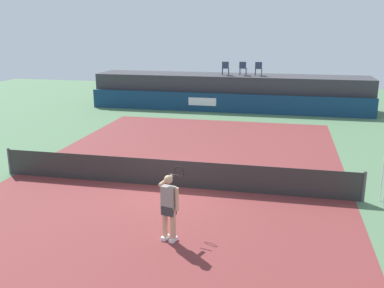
# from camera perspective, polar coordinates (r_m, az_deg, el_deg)

# --- Properties ---
(ground_plane) EXTENTS (48.00, 48.00, 0.00)m
(ground_plane) POSITION_cam_1_polar(r_m,az_deg,el_deg) (17.74, -0.20, -2.24)
(ground_plane) COLOR #4C704C
(court_inner) EXTENTS (12.00, 22.00, 0.00)m
(court_inner) POSITION_cam_1_polar(r_m,az_deg,el_deg) (14.98, -2.69, -5.60)
(court_inner) COLOR maroon
(court_inner) RESTS_ON ground
(sponsor_wall) EXTENTS (18.00, 0.22, 1.20)m
(sponsor_wall) POSITION_cam_1_polar(r_m,az_deg,el_deg) (27.67, 4.52, 5.37)
(sponsor_wall) COLOR navy
(sponsor_wall) RESTS_ON ground
(spectator_platform) EXTENTS (18.00, 2.80, 2.20)m
(spectator_platform) POSITION_cam_1_polar(r_m,az_deg,el_deg) (29.35, 5.04, 6.91)
(spectator_platform) COLOR #38383D
(spectator_platform) RESTS_ON ground
(spectator_chair_far_left) EXTENTS (0.47, 0.47, 0.89)m
(spectator_chair_far_left) POSITION_cam_1_polar(r_m,az_deg,el_deg) (28.87, 4.42, 9.97)
(spectator_chair_far_left) COLOR #2D3D56
(spectator_chair_far_left) RESTS_ON spectator_platform
(spectator_chair_left) EXTENTS (0.47, 0.47, 0.89)m
(spectator_chair_left) POSITION_cam_1_polar(r_m,az_deg,el_deg) (28.92, 6.71, 9.92)
(spectator_chair_left) COLOR #2D3D56
(spectator_chair_left) RESTS_ON spectator_platform
(spectator_chair_center) EXTENTS (0.44, 0.44, 0.89)m
(spectator_chair_center) POSITION_cam_1_polar(r_m,az_deg,el_deg) (28.85, 8.74, 9.84)
(spectator_chair_center) COLOR #2D3D56
(spectator_chair_center) RESTS_ON spectator_platform
(tennis_net) EXTENTS (12.40, 0.02, 0.95)m
(tennis_net) POSITION_cam_1_polar(r_m,az_deg,el_deg) (14.82, -2.72, -3.89)
(tennis_net) COLOR #2D2D2D
(tennis_net) RESTS_ON ground
(net_post_near) EXTENTS (0.10, 0.10, 1.00)m
(net_post_near) POSITION_cam_1_polar(r_m,az_deg,el_deg) (17.42, -22.85, -2.08)
(net_post_near) COLOR #4C4C51
(net_post_near) RESTS_ON ground
(net_post_far) EXTENTS (0.10, 0.10, 1.00)m
(net_post_far) POSITION_cam_1_polar(r_m,az_deg,el_deg) (14.57, 21.66, -5.23)
(net_post_far) COLOR #4C4C51
(net_post_far) RESTS_ON ground
(tennis_player) EXTENTS (0.56, 1.23, 1.77)m
(tennis_player) POSITION_cam_1_polar(r_m,az_deg,el_deg) (11.07, -3.01, -8.04)
(tennis_player) COLOR white
(tennis_player) RESTS_ON court_inner
(tennis_ball) EXTENTS (0.07, 0.07, 0.07)m
(tennis_ball) POSITION_cam_1_polar(r_m,az_deg,el_deg) (16.10, 6.10, -4.03)
(tennis_ball) COLOR #D8EA33
(tennis_ball) RESTS_ON court_inner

